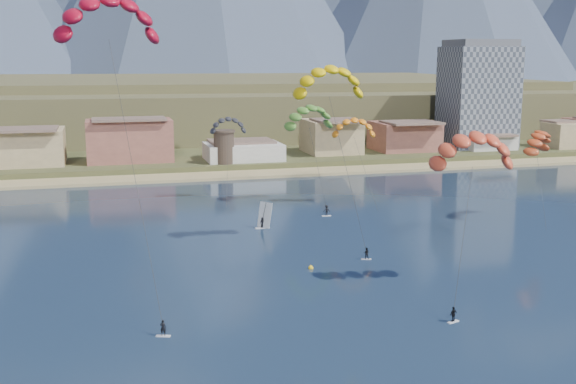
{
  "coord_description": "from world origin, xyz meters",
  "views": [
    {
      "loc": [
        -25.06,
        -61.45,
        28.61
      ],
      "look_at": [
        0.0,
        32.0,
        10.0
      ],
      "focal_mm": 43.52,
      "sensor_mm": 36.0,
      "label": 1
    }
  ],
  "objects_px": {
    "kitesurfer_red": "(108,12)",
    "kitesurfer_yellow": "(330,77)",
    "kitesurfer_orange": "(473,145)",
    "kitesurfer_green": "(310,114)",
    "apartment_tower": "(478,95)",
    "watchtower": "(224,147)",
    "windsurfer": "(263,220)",
    "buoy": "(311,268)"
  },
  "relations": [
    {
      "from": "buoy",
      "to": "kitesurfer_orange",
      "type": "bearing_deg",
      "value": -36.19
    },
    {
      "from": "kitesurfer_orange",
      "to": "buoy",
      "type": "bearing_deg",
      "value": 143.81
    },
    {
      "from": "apartment_tower",
      "to": "kitesurfer_orange",
      "type": "height_order",
      "value": "apartment_tower"
    },
    {
      "from": "kitesurfer_yellow",
      "to": "buoy",
      "type": "xyz_separation_m",
      "value": [
        -6.1,
        -11.06,
        -25.67
      ]
    },
    {
      "from": "kitesurfer_red",
      "to": "watchtower",
      "type": "bearing_deg",
      "value": 72.56
    },
    {
      "from": "kitesurfer_red",
      "to": "windsurfer",
      "type": "height_order",
      "value": "kitesurfer_red"
    },
    {
      "from": "watchtower",
      "to": "kitesurfer_red",
      "type": "height_order",
      "value": "kitesurfer_red"
    },
    {
      "from": "kitesurfer_orange",
      "to": "kitesurfer_yellow",
      "type": "bearing_deg",
      "value": 114.84
    },
    {
      "from": "watchtower",
      "to": "kitesurfer_yellow",
      "type": "xyz_separation_m",
      "value": [
        3.06,
        -75.81,
        19.42
      ]
    },
    {
      "from": "kitesurfer_red",
      "to": "kitesurfer_orange",
      "type": "height_order",
      "value": "kitesurfer_red"
    },
    {
      "from": "kitesurfer_yellow",
      "to": "kitesurfer_orange",
      "type": "relative_size",
      "value": 1.28
    },
    {
      "from": "kitesurfer_yellow",
      "to": "kitesurfer_green",
      "type": "height_order",
      "value": "kitesurfer_yellow"
    },
    {
      "from": "kitesurfer_green",
      "to": "kitesurfer_red",
      "type": "bearing_deg",
      "value": -128.92
    },
    {
      "from": "kitesurfer_yellow",
      "to": "buoy",
      "type": "distance_m",
      "value": 28.61
    },
    {
      "from": "kitesurfer_orange",
      "to": "apartment_tower",
      "type": "bearing_deg",
      "value": 59.74
    },
    {
      "from": "apartment_tower",
      "to": "kitesurfer_red",
      "type": "bearing_deg",
      "value": -135.88
    },
    {
      "from": "kitesurfer_green",
      "to": "apartment_tower",
      "type": "bearing_deg",
      "value": 39.47
    },
    {
      "from": "apartment_tower",
      "to": "watchtower",
      "type": "relative_size",
      "value": 3.72
    },
    {
      "from": "kitesurfer_red",
      "to": "buoy",
      "type": "distance_m",
      "value": 42.59
    },
    {
      "from": "apartment_tower",
      "to": "kitesurfer_yellow",
      "type": "xyz_separation_m",
      "value": [
        -76.94,
        -89.81,
        7.97
      ]
    },
    {
      "from": "apartment_tower",
      "to": "kitesurfer_green",
      "type": "relative_size",
      "value": 1.47
    },
    {
      "from": "buoy",
      "to": "apartment_tower",
      "type": "bearing_deg",
      "value": 50.54
    },
    {
      "from": "kitesurfer_yellow",
      "to": "kitesurfer_orange",
      "type": "distance_m",
      "value": 26.95
    },
    {
      "from": "buoy",
      "to": "watchtower",
      "type": "bearing_deg",
      "value": 88.0
    },
    {
      "from": "watchtower",
      "to": "kitesurfer_green",
      "type": "xyz_separation_m",
      "value": [
        9.6,
        -43.97,
        11.42
      ]
    },
    {
      "from": "kitesurfer_yellow",
      "to": "windsurfer",
      "type": "bearing_deg",
      "value": 118.01
    },
    {
      "from": "kitesurfer_orange",
      "to": "buoy",
      "type": "xyz_separation_m",
      "value": [
        -16.96,
        12.4,
        -18.06
      ]
    },
    {
      "from": "kitesurfer_green",
      "to": "windsurfer",
      "type": "distance_m",
      "value": 28.18
    },
    {
      "from": "kitesurfer_yellow",
      "to": "apartment_tower",
      "type": "bearing_deg",
      "value": 49.41
    },
    {
      "from": "windsurfer",
      "to": "buoy",
      "type": "xyz_separation_m",
      "value": [
        1.06,
        -24.51,
        -1.29
      ]
    },
    {
      "from": "apartment_tower",
      "to": "kitesurfer_yellow",
      "type": "relative_size",
      "value": 1.12
    },
    {
      "from": "kitesurfer_orange",
      "to": "kitesurfer_green",
      "type": "bearing_deg",
      "value": 94.47
    },
    {
      "from": "kitesurfer_red",
      "to": "kitesurfer_yellow",
      "type": "bearing_deg",
      "value": 26.18
    },
    {
      "from": "windsurfer",
      "to": "buoy",
      "type": "relative_size",
      "value": 6.23
    },
    {
      "from": "kitesurfer_yellow",
      "to": "kitesurfer_orange",
      "type": "xyz_separation_m",
      "value": [
        10.86,
        -23.46,
        -7.61
      ]
    },
    {
      "from": "kitesurfer_green",
      "to": "kitesurfer_orange",
      "type": "bearing_deg",
      "value": -85.53
    },
    {
      "from": "windsurfer",
      "to": "apartment_tower",
      "type": "bearing_deg",
      "value": 42.24
    },
    {
      "from": "kitesurfer_yellow",
      "to": "buoy",
      "type": "bearing_deg",
      "value": -118.87
    },
    {
      "from": "kitesurfer_orange",
      "to": "kitesurfer_green",
      "type": "relative_size",
      "value": 1.03
    },
    {
      "from": "kitesurfer_red",
      "to": "buoy",
      "type": "xyz_separation_m",
      "value": [
        25.69,
        4.57,
        -33.66
      ]
    },
    {
      "from": "kitesurfer_red",
      "to": "windsurfer",
      "type": "relative_size",
      "value": 8.46
    },
    {
      "from": "kitesurfer_orange",
      "to": "windsurfer",
      "type": "xyz_separation_m",
      "value": [
        -18.02,
        36.91,
        -16.77
      ]
    }
  ]
}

